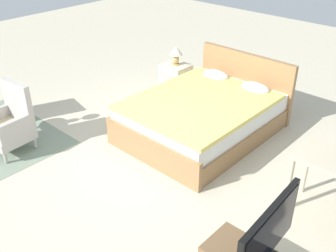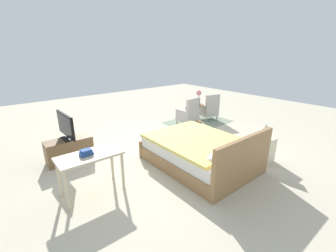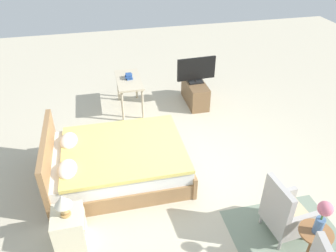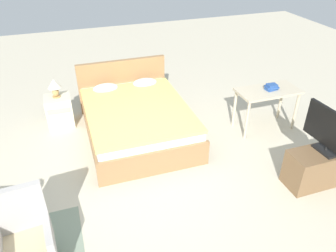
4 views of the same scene
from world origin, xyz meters
name	(u,v)px [view 2 (image 2 of 4)]	position (x,y,z in m)	size (l,w,h in m)	color
ground_plane	(170,147)	(0.00, 0.00, 0.00)	(16.00, 16.00, 0.00)	beige
floor_rug	(198,122)	(-2.07, -0.98, 0.00)	(2.10, 1.50, 0.01)	gray
bed	(201,152)	(0.11, 1.17, 0.30)	(1.65, 2.21, 0.96)	#997047
armchair_by_window_left	(209,109)	(-2.57, -0.93, 0.38)	(0.64, 0.64, 0.92)	#ADA8A3
armchair_by_window_right	(188,114)	(-1.56, -0.93, 0.38)	(0.59, 0.59, 0.92)	#ADA8A3
side_table	(198,111)	(-2.07, -0.99, 0.39)	(0.40, 0.40, 0.62)	#936038
flower_vase	(199,96)	(-2.07, -0.99, 0.91)	(0.17, 0.17, 0.48)	#4C709E
nightstand	(262,150)	(-1.09, 1.89, 0.27)	(0.44, 0.41, 0.55)	beige
table_lamp	(265,129)	(-1.09, 1.89, 0.76)	(0.22, 0.22, 0.33)	tan
tv_stand	(69,150)	(2.20, -0.82, 0.26)	(0.96, 0.40, 0.52)	brown
tv_flatscreen	(66,126)	(2.20, -0.82, 0.82)	(0.22, 0.87, 0.58)	black
vanity_desk	(90,160)	(2.26, 0.66, 0.62)	(1.04, 0.52, 0.73)	beige
book_stack	(86,152)	(2.31, 0.65, 0.77)	(0.23, 0.17, 0.10)	#284C8E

